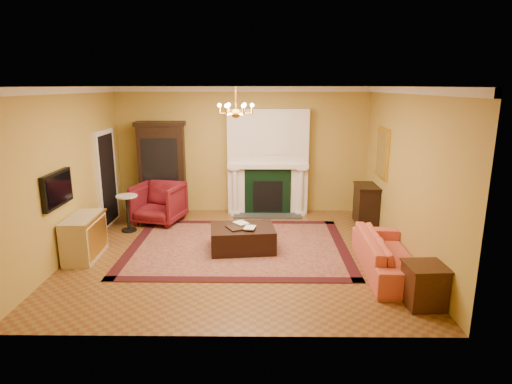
{
  "coord_description": "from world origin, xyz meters",
  "views": [
    {
      "loc": [
        0.43,
        -7.45,
        3.02
      ],
      "look_at": [
        0.34,
        0.3,
        1.08
      ],
      "focal_mm": 30.0,
      "sensor_mm": 36.0,
      "label": 1
    }
  ],
  "objects_px": {
    "china_cabinet": "(163,171)",
    "leather_ottoman": "(243,238)",
    "wingback_armchair": "(159,201)",
    "pedestal_table": "(128,210)",
    "commode": "(84,237)",
    "end_table": "(424,286)",
    "console_table": "(366,205)",
    "coral_sofa": "(389,248)"
  },
  "relations": [
    {
      "from": "wingback_armchair",
      "to": "console_table",
      "type": "height_order",
      "value": "wingback_armchair"
    },
    {
      "from": "china_cabinet",
      "to": "commode",
      "type": "xyz_separation_m",
      "value": [
        -0.83,
        -2.75,
        -0.67
      ]
    },
    {
      "from": "end_table",
      "to": "leather_ottoman",
      "type": "height_order",
      "value": "end_table"
    },
    {
      "from": "pedestal_table",
      "to": "console_table",
      "type": "relative_size",
      "value": 0.92
    },
    {
      "from": "console_table",
      "to": "coral_sofa",
      "type": "bearing_deg",
      "value": -92.74
    },
    {
      "from": "china_cabinet",
      "to": "pedestal_table",
      "type": "height_order",
      "value": "china_cabinet"
    },
    {
      "from": "wingback_armchair",
      "to": "pedestal_table",
      "type": "distance_m",
      "value": 0.79
    },
    {
      "from": "commode",
      "to": "end_table",
      "type": "xyz_separation_m",
      "value": [
        5.45,
        -1.7,
        -0.09
      ]
    },
    {
      "from": "coral_sofa",
      "to": "console_table",
      "type": "relative_size",
      "value": 2.48
    },
    {
      "from": "leather_ottoman",
      "to": "end_table",
      "type": "bearing_deg",
      "value": -45.13
    },
    {
      "from": "china_cabinet",
      "to": "leather_ottoman",
      "type": "relative_size",
      "value": 1.8
    },
    {
      "from": "end_table",
      "to": "console_table",
      "type": "xyz_separation_m",
      "value": [
        0.06,
        3.69,
        0.14
      ]
    },
    {
      "from": "coral_sofa",
      "to": "leather_ottoman",
      "type": "bearing_deg",
      "value": 70.88
    },
    {
      "from": "wingback_armchair",
      "to": "leather_ottoman",
      "type": "relative_size",
      "value": 0.85
    },
    {
      "from": "china_cabinet",
      "to": "end_table",
      "type": "relative_size",
      "value": 3.63
    },
    {
      "from": "china_cabinet",
      "to": "coral_sofa",
      "type": "relative_size",
      "value": 1.0
    },
    {
      "from": "commode",
      "to": "leather_ottoman",
      "type": "bearing_deg",
      "value": 5.66
    },
    {
      "from": "commode",
      "to": "leather_ottoman",
      "type": "relative_size",
      "value": 0.88
    },
    {
      "from": "wingback_armchair",
      "to": "pedestal_table",
      "type": "relative_size",
      "value": 1.27
    },
    {
      "from": "pedestal_table",
      "to": "coral_sofa",
      "type": "xyz_separation_m",
      "value": [
        4.93,
        -2.0,
        -0.04
      ]
    },
    {
      "from": "china_cabinet",
      "to": "wingback_armchair",
      "type": "bearing_deg",
      "value": -91.32
    },
    {
      "from": "wingback_armchair",
      "to": "coral_sofa",
      "type": "distance_m",
      "value": 5.11
    },
    {
      "from": "coral_sofa",
      "to": "end_table",
      "type": "distance_m",
      "value": 1.15
    },
    {
      "from": "pedestal_table",
      "to": "console_table",
      "type": "distance_m",
      "value": 5.19
    },
    {
      "from": "wingback_armchair",
      "to": "pedestal_table",
      "type": "xyz_separation_m",
      "value": [
        -0.52,
        -0.6,
        -0.04
      ]
    },
    {
      "from": "end_table",
      "to": "wingback_armchair",
      "type": "bearing_deg",
      "value": 140.85
    },
    {
      "from": "pedestal_table",
      "to": "commode",
      "type": "bearing_deg",
      "value": -103.89
    },
    {
      "from": "pedestal_table",
      "to": "commode",
      "type": "relative_size",
      "value": 0.77
    },
    {
      "from": "commode",
      "to": "console_table",
      "type": "height_order",
      "value": "console_table"
    },
    {
      "from": "china_cabinet",
      "to": "leather_ottoman",
      "type": "height_order",
      "value": "china_cabinet"
    },
    {
      "from": "pedestal_table",
      "to": "end_table",
      "type": "xyz_separation_m",
      "value": [
        5.1,
        -3.13,
        -0.17
      ]
    },
    {
      "from": "pedestal_table",
      "to": "leather_ottoman",
      "type": "xyz_separation_m",
      "value": [
        2.47,
        -1.05,
        -0.22
      ]
    },
    {
      "from": "console_table",
      "to": "commode",
      "type": "bearing_deg",
      "value": -157.66
    },
    {
      "from": "wingback_armchair",
      "to": "pedestal_table",
      "type": "bearing_deg",
      "value": -116.58
    },
    {
      "from": "pedestal_table",
      "to": "wingback_armchair",
      "type": "bearing_deg",
      "value": 48.73
    },
    {
      "from": "commode",
      "to": "console_table",
      "type": "distance_m",
      "value": 5.86
    },
    {
      "from": "china_cabinet",
      "to": "wingback_armchair",
      "type": "height_order",
      "value": "china_cabinet"
    },
    {
      "from": "china_cabinet",
      "to": "pedestal_table",
      "type": "relative_size",
      "value": 2.68
    },
    {
      "from": "leather_ottoman",
      "to": "wingback_armchair",
      "type": "bearing_deg",
      "value": 132.84
    },
    {
      "from": "commode",
      "to": "coral_sofa",
      "type": "bearing_deg",
      "value": -8.14
    },
    {
      "from": "pedestal_table",
      "to": "leather_ottoman",
      "type": "bearing_deg",
      "value": -23.1
    },
    {
      "from": "commode",
      "to": "wingback_armchair",
      "type": "bearing_deg",
      "value": 64.62
    }
  ]
}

